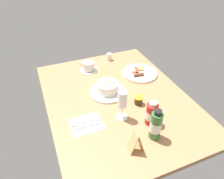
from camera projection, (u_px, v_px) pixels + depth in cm
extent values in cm
cube|color=#A8754C|center=(117.00, 99.00, 130.64)|extent=(110.00, 84.00, 3.00)
cylinder|color=silver|center=(108.00, 92.00, 133.18)|extent=(22.96, 22.96, 1.20)
cylinder|color=silver|center=(107.00, 87.00, 130.98)|extent=(13.47, 13.47, 6.11)
cylinder|color=beige|center=(107.00, 84.00, 129.62)|extent=(11.59, 11.59, 1.60)
sphere|color=#749350|center=(114.00, 85.00, 127.80)|extent=(1.10, 1.10, 1.10)
sphere|color=#749350|center=(101.00, 83.00, 129.09)|extent=(1.26, 1.26, 1.26)
sphere|color=#749350|center=(106.00, 83.00, 129.13)|extent=(1.24, 1.24, 1.24)
sphere|color=#749350|center=(105.00, 86.00, 126.97)|extent=(1.27, 1.27, 1.27)
sphere|color=#749350|center=(113.00, 82.00, 129.57)|extent=(1.19, 1.19, 1.19)
sphere|color=#749350|center=(110.00, 82.00, 129.68)|extent=(1.19, 1.19, 1.19)
sphere|color=#749350|center=(106.00, 84.00, 128.11)|extent=(0.86, 0.86, 0.86)
sphere|color=#749350|center=(110.00, 82.00, 130.33)|extent=(1.29, 1.29, 1.29)
cube|color=silver|center=(86.00, 124.00, 111.45)|extent=(14.04, 17.05, 0.30)
cube|color=silver|center=(84.00, 123.00, 111.79)|extent=(1.36, 14.01, 0.50)
cube|color=silver|center=(98.00, 119.00, 114.14)|extent=(2.24, 3.63, 0.40)
cube|color=silver|center=(85.00, 126.00, 109.72)|extent=(1.15, 13.01, 0.50)
ellipsoid|color=silver|center=(98.00, 122.00, 111.80)|extent=(2.40, 4.00, 0.60)
cylinder|color=silver|center=(89.00, 70.00, 154.68)|extent=(13.27, 13.27, 0.90)
cylinder|color=silver|center=(89.00, 66.00, 152.64)|extent=(8.41, 8.41, 5.85)
cylinder|color=#3D1D0D|center=(88.00, 63.00, 151.18)|extent=(7.15, 7.15, 1.00)
torus|color=silver|center=(82.00, 64.00, 154.02)|extent=(3.08, 3.14, 3.60)
cylinder|color=silver|center=(109.00, 57.00, 165.78)|extent=(4.01, 4.01, 5.46)
cone|color=silver|center=(111.00, 55.00, 163.66)|extent=(2.46, 2.25, 2.22)
cylinder|color=white|center=(122.00, 117.00, 115.81)|extent=(6.61, 6.61, 0.40)
cylinder|color=white|center=(122.00, 111.00, 113.30)|extent=(0.80, 0.80, 7.94)
cylinder|color=white|center=(122.00, 99.00, 108.13)|extent=(4.99, 4.99, 9.18)
cylinder|color=silver|center=(122.00, 101.00, 108.96)|extent=(4.09, 4.09, 5.51)
cylinder|color=#372810|center=(138.00, 101.00, 123.61)|extent=(4.87, 4.87, 4.43)
cylinder|color=yellow|center=(139.00, 97.00, 122.03)|extent=(5.11, 5.11, 0.80)
cylinder|color=#337233|center=(156.00, 126.00, 100.35)|extent=(5.61, 5.61, 15.35)
cylinder|color=white|center=(156.00, 126.00, 100.53)|extent=(5.72, 5.72, 5.83)
cylinder|color=black|center=(158.00, 112.00, 95.08)|extent=(3.64, 3.64, 2.10)
cylinder|color=#B21E19|center=(152.00, 114.00, 108.85)|extent=(6.21, 6.21, 12.39)
cylinder|color=silver|center=(151.00, 114.00, 109.00)|extent=(6.33, 6.33, 4.71)
cylinder|color=silver|center=(153.00, 104.00, 104.57)|extent=(4.03, 4.03, 1.78)
cylinder|color=silver|center=(140.00, 73.00, 150.40)|extent=(24.84, 24.84, 1.40)
cube|color=#9A3828|center=(137.00, 70.00, 151.81)|extent=(9.27, 5.43, 0.60)
cube|color=#AF3828|center=(138.00, 74.00, 147.97)|extent=(8.81, 7.00, 0.60)
cylinder|color=brown|center=(139.00, 74.00, 145.56)|extent=(2.87, 7.18, 2.20)
ellipsoid|color=#F2D859|center=(141.00, 68.00, 152.87)|extent=(6.00, 4.80, 2.40)
cube|color=tan|center=(139.00, 140.00, 95.89)|extent=(4.66, 3.77, 11.40)
cube|color=tan|center=(133.00, 143.00, 94.87)|extent=(4.66, 3.77, 11.40)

